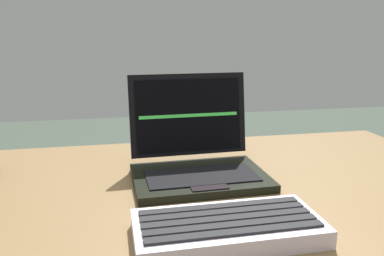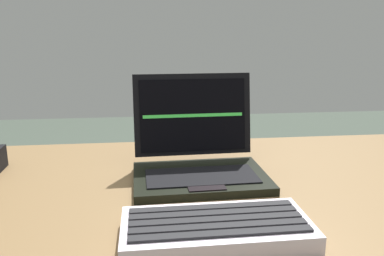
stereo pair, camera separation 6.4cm
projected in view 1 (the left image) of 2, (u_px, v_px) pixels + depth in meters
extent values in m
cube|color=brown|center=(177.00, 194.00, 0.82)|extent=(1.35, 0.69, 0.03)
cylinder|color=black|center=(348.00, 247.00, 1.30)|extent=(0.06, 0.06, 0.69)
cube|color=black|center=(200.00, 178.00, 0.85)|extent=(0.29, 0.21, 0.02)
cube|color=black|center=(201.00, 176.00, 0.83)|extent=(0.24, 0.12, 0.00)
cube|color=black|center=(209.00, 187.00, 0.77)|extent=(0.07, 0.03, 0.00)
cube|color=black|center=(188.00, 114.00, 0.93)|extent=(0.28, 0.05, 0.19)
cube|color=black|center=(189.00, 115.00, 0.92)|extent=(0.25, 0.04, 0.17)
cube|color=#4CF259|center=(189.00, 115.00, 0.92)|extent=(0.23, 0.01, 0.01)
cube|color=silver|center=(228.00, 228.00, 0.62)|extent=(0.30, 0.14, 0.03)
cube|color=black|center=(237.00, 232.00, 0.57)|extent=(0.27, 0.02, 0.00)
cube|color=black|center=(232.00, 225.00, 0.59)|extent=(0.27, 0.02, 0.00)
cube|color=black|center=(228.00, 219.00, 0.62)|extent=(0.27, 0.02, 0.00)
cube|color=black|center=(224.00, 212.00, 0.64)|extent=(0.27, 0.02, 0.00)
cube|color=black|center=(220.00, 206.00, 0.66)|extent=(0.27, 0.02, 0.00)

